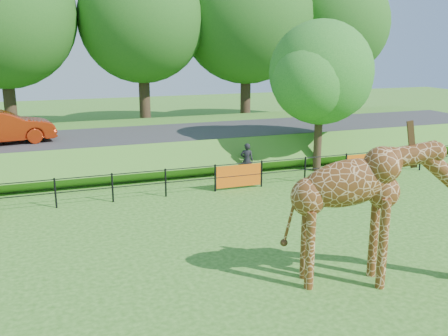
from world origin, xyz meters
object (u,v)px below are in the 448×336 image
at_px(giraffe, 387,213).
at_px(visitor, 247,160).
at_px(car_red, 0,127).
at_px(tree_east, 322,77).

xyz_separation_m(giraffe, visitor, (0.62, 10.23, -1.01)).
bearing_deg(giraffe, car_red, 140.64).
height_order(giraffe, visitor, giraffe).
relative_size(giraffe, car_red, 1.10).
height_order(car_red, visitor, car_red).
height_order(car_red, tree_east, tree_east).
distance_m(giraffe, visitor, 10.29).
distance_m(car_red, tree_east, 14.32).
bearing_deg(car_red, visitor, -121.83).
xyz_separation_m(car_red, visitor, (9.99, -4.06, -1.40)).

